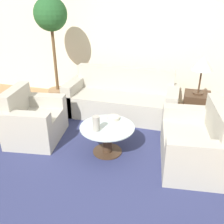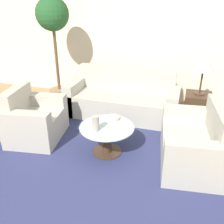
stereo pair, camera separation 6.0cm
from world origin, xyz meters
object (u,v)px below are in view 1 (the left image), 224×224
Objects in this scene: armchair at (33,122)px; potted_plant at (52,31)px; coffee_table at (107,136)px; bowl at (113,118)px; vase at (96,123)px; sofa_main at (122,100)px; loveseat at (197,144)px; table_lamp at (203,64)px.

armchair is 0.48× the size of potted_plant.
coffee_table is 2.46m from potted_plant.
potted_plant is 11.00× the size of bowl.
armchair reaches higher than coffee_table.
sofa_main is at bearing 90.14° from vase.
potted_plant reaches higher than loveseat.
table_lamp reaches higher than sofa_main.
armchair is 2.52m from loveseat.
loveseat is at bearing -6.31° from bowl.
sofa_main is 2.05× the size of armchair.
potted_plant reaches higher than vase.
coffee_table is at bearing -85.07° from sofa_main.
armchair is at bearing -96.26° from loveseat.
table_lamp is at bearing -71.35° from armchair.
sofa_main is 10.85× the size of bowl.
armchair is 1.21m from vase.
armchair is 4.74× the size of vase.
table_lamp is 3.42× the size of bowl.
coffee_table is at bearing -94.96° from bowl.
sofa_main is at bearing -50.66° from armchair.
table_lamp is at bearing 0.68° from sofa_main.
sofa_main is 0.99× the size of potted_plant.
potted_plant is at bearing -123.22° from loveseat.
vase is at bearing -48.55° from potted_plant.
armchair is 1.88m from potted_plant.
sofa_main is 1.62× the size of loveseat.
sofa_main is at bearing 97.08° from bowl.
table_lamp is 0.31× the size of potted_plant.
vase is at bearing -108.97° from armchair.
table_lamp is (2.53, 1.30, 0.80)m from armchair.
table_lamp is at bearing 42.31° from bowl.
bowl is (-1.23, -1.12, -0.63)m from table_lamp.
bowl is (0.14, -1.11, 0.17)m from sofa_main.
table_lamp is at bearing 47.44° from coffee_table.
sofa_main is at bearing -5.08° from potted_plant.
vase is (1.16, -0.22, 0.25)m from armchair.
bowl is at bearing -103.42° from loveseat.
table_lamp is 3.06× the size of vase.
sofa_main is at bearing 94.93° from coffee_table.
armchair is 1.55× the size of table_lamp.
loveseat is 1.95× the size of table_lamp.
armchair is at bearing -172.40° from bowl.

